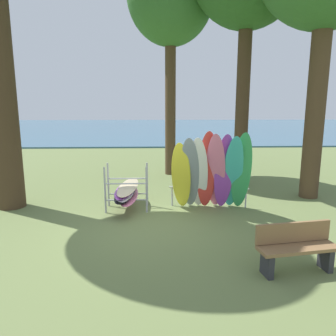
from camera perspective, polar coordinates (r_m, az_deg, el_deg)
name	(u,v)px	position (r m, az deg, el deg)	size (l,w,h in m)	color
ground_plane	(149,227)	(7.87, -3.28, -10.24)	(80.00, 80.00, 0.00)	olive
lake_water	(154,128)	(39.35, -2.47, 7.11)	(80.00, 36.00, 0.10)	#38607A
leaning_board_pile	(212,173)	(8.81, 7.67, -0.89)	(2.25, 1.07, 2.21)	yellow
board_storage_rack	(127,191)	(9.02, -7.28, -3.99)	(1.15, 2.13, 1.25)	#9EA0A5
park_bench	(296,247)	(6.18, 21.56, -12.71)	(1.45, 0.63, 0.85)	#2D2D33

